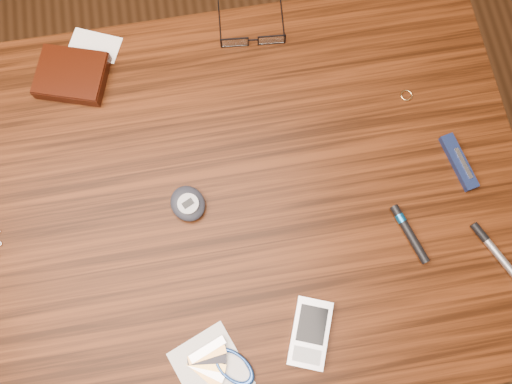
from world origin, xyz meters
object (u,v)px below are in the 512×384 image
Objects in this scene: pedometer at (188,203)px; silver_pen at (499,256)px; desk at (227,212)px; pda_phone at (310,333)px; wallet_and_card at (72,74)px; notepad_keys at (221,366)px; pocket_knife at (459,162)px; eyeglasses at (253,38)px.

pedometer is 0.56× the size of silver_pen.
pda_phone reaches higher than desk.
desk is 0.27m from pda_phone.
silver_pen is at bearing 11.64° from pda_phone.
notepad_keys is at bearing -70.49° from wallet_and_card.
pda_phone reaches higher than pocket_knife.
wallet_and_card is 0.55m from notepad_keys.
pedometer is at bearing -57.30° from wallet_and_card.
eyeglasses is 0.55m from silver_pen.
desk is at bearing 1.37° from pedometer.
pedometer reaches higher than silver_pen.
wallet_and_card and pedometer have the same top height.
pedometer is at bearing -118.69° from eyeglasses.
eyeglasses is 0.92× the size of notepad_keys.
eyeglasses reaches higher than silver_pen.
pda_phone is at bearing -89.58° from eyeglasses.
eyeglasses reaches higher than pocket_knife.
desk is 9.80× the size of pocket_knife.
desk is 0.46m from silver_pen.
silver_pen is (0.64, -0.42, -0.01)m from wallet_and_card.
pedometer is (-0.16, 0.23, 0.00)m from pda_phone.
desk is at bearing 158.19° from silver_pen.
wallet_and_card is at bearing 156.99° from pocket_knife.
pda_phone is at bearing -56.59° from wallet_and_card.
pocket_knife is at bearing 37.49° from pda_phone.
wallet_and_card is 1.42× the size of pda_phone.
pedometer is (0.17, -0.26, -0.00)m from wallet_and_card.
pda_phone is 0.82× the size of silver_pen.
pda_phone reaches higher than silver_pen.
desk is 0.31m from eyeglasses.
silver_pen is at bearing -21.81° from desk.
wallet_and_card reaches higher than silver_pen.
pda_phone is at bearing -142.51° from pocket_knife.
pda_phone is 0.82× the size of notepad_keys.
pedometer reaches higher than desk.
notepad_keys reaches higher than desk.
eyeglasses is 1.62× the size of pedometer.
silver_pen is at bearing 11.24° from notepad_keys.
desk is 0.41m from pocket_knife.
desk is 7.80× the size of eyeglasses.
pocket_knife is 0.16m from silver_pen.
wallet_and_card is 0.31m from pedometer.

